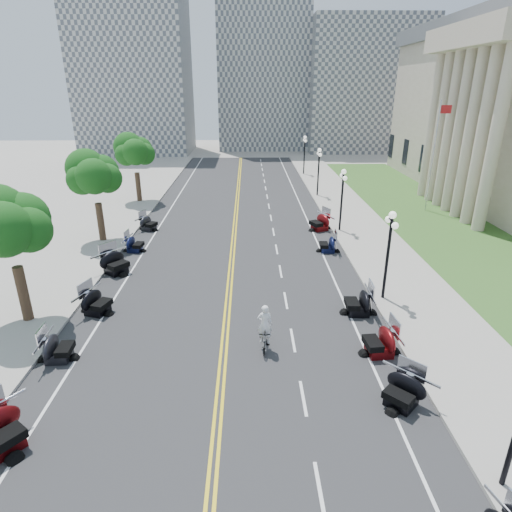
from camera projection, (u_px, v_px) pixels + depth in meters
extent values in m
plane|color=gray|center=(225.00, 341.00, 19.99)|extent=(160.00, 160.00, 0.00)
cube|color=#333335|center=(232.00, 260.00, 29.27)|extent=(16.00, 90.00, 0.01)
cube|color=yellow|center=(230.00, 260.00, 29.27)|extent=(0.12, 90.00, 0.00)
cube|color=yellow|center=(234.00, 260.00, 29.27)|extent=(0.12, 90.00, 0.00)
cube|color=white|center=(325.00, 259.00, 29.38)|extent=(0.12, 90.00, 0.00)
cube|color=white|center=(138.00, 261.00, 29.16)|extent=(0.12, 90.00, 0.00)
cube|color=white|center=(320.00, 490.00, 12.61)|extent=(0.12, 2.00, 0.00)
cube|color=white|center=(303.00, 398.00, 16.32)|extent=(0.12, 2.00, 0.00)
cube|color=white|center=(293.00, 340.00, 20.04)|extent=(0.12, 2.00, 0.00)
cube|color=white|center=(286.00, 300.00, 23.75)|extent=(0.12, 2.00, 0.00)
cube|color=white|center=(281.00, 271.00, 27.47)|extent=(0.12, 2.00, 0.00)
cube|color=white|center=(277.00, 249.00, 31.18)|extent=(0.12, 2.00, 0.00)
cube|color=white|center=(273.00, 232.00, 34.90)|extent=(0.12, 2.00, 0.00)
cube|color=white|center=(271.00, 218.00, 38.61)|extent=(0.12, 2.00, 0.00)
cube|color=white|center=(269.00, 206.00, 42.33)|extent=(0.12, 2.00, 0.00)
cube|color=white|center=(267.00, 197.00, 46.04)|extent=(0.12, 2.00, 0.00)
cube|color=white|center=(266.00, 188.00, 49.76)|extent=(0.12, 2.00, 0.00)
cube|color=white|center=(264.00, 181.00, 53.47)|extent=(0.12, 2.00, 0.00)
cube|color=white|center=(263.00, 175.00, 57.19)|extent=(0.12, 2.00, 0.00)
cube|color=white|center=(262.00, 170.00, 60.90)|extent=(0.12, 2.00, 0.00)
cube|color=white|center=(261.00, 165.00, 64.62)|extent=(0.12, 2.00, 0.00)
cube|color=white|center=(261.00, 160.00, 68.33)|extent=(0.12, 2.00, 0.00)
cube|color=#9E9991|center=(384.00, 258.00, 29.43)|extent=(5.00, 90.00, 0.15)
cube|color=#9E9991|center=(78.00, 260.00, 29.06)|extent=(5.00, 90.00, 0.15)
cube|color=#356023|center=(437.00, 223.00, 36.99)|extent=(9.00, 60.00, 0.10)
cube|color=gray|center=(134.00, 74.00, 72.44)|extent=(18.00, 14.00, 26.00)
cube|color=gray|center=(263.00, 63.00, 77.66)|extent=(16.00, 12.00, 30.00)
cube|color=gray|center=(363.00, 87.00, 76.67)|extent=(20.00, 14.00, 22.00)
imported|color=#A51414|center=(265.00, 339.00, 19.20)|extent=(0.63, 1.79, 1.05)
imported|color=silver|center=(265.00, 310.00, 18.66)|extent=(0.68, 0.45, 1.87)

